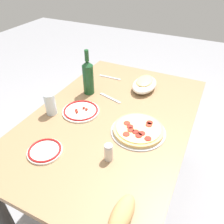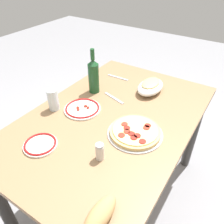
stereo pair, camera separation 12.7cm
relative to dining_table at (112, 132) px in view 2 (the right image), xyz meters
name	(u,v)px [view 2 (the right image)]	position (x,y,z in m)	size (l,w,h in m)	color
ground_plane	(112,193)	(0.00, 0.00, -0.63)	(8.00, 8.00, 0.00)	gray
dining_table	(112,132)	(0.00, 0.00, 0.00)	(1.32, 0.87, 0.75)	#93704C
pepperoni_pizza	(135,132)	(-0.06, -0.18, 0.14)	(0.29, 0.29, 0.03)	#B7B7BC
baked_pasta_dish	(150,86)	(0.37, -0.06, 0.17)	(0.24, 0.15, 0.08)	white
wine_bottle	(94,75)	(0.17, 0.25, 0.24)	(0.07, 0.07, 0.29)	#194723
water_glass	(53,100)	(-0.13, 0.33, 0.19)	(0.06, 0.06, 0.13)	silver
side_plate_near	(82,108)	(-0.04, 0.18, 0.13)	(0.22, 0.22, 0.02)	white
side_plate_far	(40,144)	(-0.39, 0.17, 0.13)	(0.17, 0.17, 0.02)	white
bread_loaf	(100,215)	(-0.53, -0.30, 0.16)	(0.17, 0.07, 0.07)	tan
spice_shaker	(100,152)	(-0.30, -0.13, 0.17)	(0.04, 0.04, 0.09)	silver
fork_left	(118,77)	(0.42, 0.22, 0.13)	(0.17, 0.02, 0.01)	#B7B7BC
fork_right	(114,98)	(0.16, 0.09, 0.13)	(0.17, 0.02, 0.01)	#B7B7BC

